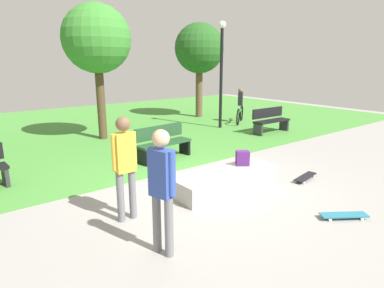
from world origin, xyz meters
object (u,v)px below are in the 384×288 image
(tree_young_birch, at_px, (97,40))
(cyclist_on_bicycle, at_px, (240,108))
(skater_performing_trick, at_px, (162,183))
(skater_watching, at_px, (125,161))
(skateboard_by_ledge, at_px, (344,215))
(park_bench_center_lawn, at_px, (163,142))
(skateboard_spare, at_px, (305,177))
(lamp_post, at_px, (221,64))
(park_bench_far_left, at_px, (270,120))
(concrete_ledge, at_px, (226,180))
(backpack_on_ledge, at_px, (242,158))
(tree_tall_oak, at_px, (199,49))

(tree_young_birch, bearing_deg, cyclist_on_bicycle, -7.26)
(skater_performing_trick, xyz_separation_m, skater_watching, (0.07, 1.23, -0.00))
(skateboard_by_ledge, distance_m, park_bench_center_lawn, 4.93)
(skateboard_spare, xyz_separation_m, lamp_post, (2.49, 5.59, 2.42))
(skater_performing_trick, distance_m, lamp_post, 9.13)
(lamp_post, bearing_deg, park_bench_far_left, -64.77)
(concrete_ledge, distance_m, park_bench_far_left, 6.04)
(backpack_on_ledge, distance_m, lamp_post, 6.40)
(concrete_ledge, height_order, skater_performing_trick, skater_performing_trick)
(skater_watching, bearing_deg, tree_tall_oak, 44.54)
(skater_watching, bearing_deg, lamp_post, 36.47)
(tree_tall_oak, bearing_deg, park_bench_center_lawn, -136.92)
(skateboard_spare, distance_m, cyclist_on_bicycle, 7.09)
(concrete_ledge, bearing_deg, skater_performing_trick, -152.87)
(lamp_post, bearing_deg, skateboard_spare, -114.01)
(skater_performing_trick, relative_size, skateboard_spare, 2.16)
(skater_performing_trick, xyz_separation_m, skateboard_by_ledge, (3.01, -1.02, -0.99))
(park_bench_far_left, bearing_deg, lamp_post, 115.23)
(tree_young_birch, bearing_deg, park_bench_far_left, -28.17)
(backpack_on_ledge, height_order, park_bench_center_lawn, park_bench_center_lawn)
(skateboard_by_ledge, bearing_deg, park_bench_far_left, 49.67)
(skater_performing_trick, xyz_separation_m, skateboard_spare, (4.16, 0.50, -0.99))
(cyclist_on_bicycle, bearing_deg, skateboard_spare, -123.60)
(backpack_on_ledge, distance_m, skateboard_spare, 1.56)
(tree_tall_oak, relative_size, cyclist_on_bicycle, 2.83)
(concrete_ledge, xyz_separation_m, cyclist_on_bicycle, (5.75, 5.20, 0.43))
(skateboard_by_ledge, relative_size, park_bench_center_lawn, 0.47)
(tree_tall_oak, height_order, lamp_post, tree_tall_oak)
(park_bench_far_left, height_order, tree_tall_oak, tree_tall_oak)
(tree_tall_oak, bearing_deg, tree_young_birch, -164.48)
(lamp_post, relative_size, cyclist_on_bicycle, 2.67)
(park_bench_center_lawn, xyz_separation_m, cyclist_on_bicycle, (5.58, 2.53, 0.15))
(skateboard_by_ledge, height_order, park_bench_far_left, park_bench_far_left)
(concrete_ledge, relative_size, skater_performing_trick, 1.33)
(skater_performing_trick, height_order, skater_watching, skater_performing_trick)
(backpack_on_ledge, relative_size, park_bench_center_lawn, 0.20)
(backpack_on_ledge, xyz_separation_m, skater_performing_trick, (-2.89, -1.28, 0.49))
(skater_watching, relative_size, skateboard_spare, 2.16)
(skater_performing_trick, bearing_deg, skateboard_by_ledge, -18.72)
(tree_young_birch, bearing_deg, backpack_on_ledge, -82.72)
(park_bench_center_lawn, relative_size, tree_young_birch, 0.37)
(tree_tall_oak, bearing_deg, skater_watching, -135.46)
(concrete_ledge, distance_m, skateboard_by_ledge, 2.32)
(skater_performing_trick, relative_size, park_bench_far_left, 1.11)
(skateboard_by_ledge, bearing_deg, tree_young_birch, 96.07)
(concrete_ledge, bearing_deg, lamp_post, 48.58)
(tree_tall_oak, bearing_deg, concrete_ledge, -125.35)
(cyclist_on_bicycle, bearing_deg, lamp_post, -168.27)
(lamp_post, bearing_deg, tree_young_birch, 166.88)
(skateboard_spare, xyz_separation_m, tree_young_birch, (-2.01, 6.64, 3.21))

